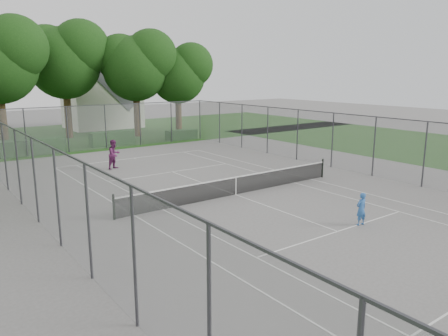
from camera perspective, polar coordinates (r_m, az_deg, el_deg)
ground at (r=21.86m, az=1.55°, el=-3.53°), size 120.00×120.00×0.00m
grass_far at (r=44.91m, az=-19.28°, el=4.00°), size 60.00×20.00×0.00m
court_markings at (r=21.86m, az=1.55°, el=-3.51°), size 11.03×23.83×0.01m
tennis_net at (r=21.73m, az=1.56°, el=-2.23°), size 12.87×0.10×1.10m
perimeter_fence at (r=21.44m, az=1.58°, el=1.13°), size 18.08×34.08×3.52m
tree_far_midleft at (r=43.22m, az=-20.05°, el=13.46°), size 7.46×6.81×10.72m
tree_far_midright at (r=42.56m, az=-11.40°, el=13.28°), size 6.93×6.33×9.97m
tree_far_right at (r=44.01m, az=-5.94°, el=12.43°), size 6.18×5.64×8.88m
hedge_left at (r=35.60m, az=-23.73°, el=2.56°), size 4.60×1.38×1.15m
hedge_mid at (r=37.96m, az=-14.40°, el=3.78°), size 3.68×1.05×1.16m
hedge_right at (r=40.29m, az=-5.57°, el=4.37°), size 2.86×1.05×0.86m
house at (r=50.40m, az=-15.68°, el=9.33°), size 7.44×5.77×9.26m
girl_player at (r=18.28m, az=17.48°, el=-5.12°), size 0.52×0.37×1.34m
woman_player at (r=28.43m, az=-14.14°, el=1.74°), size 1.11×1.01×1.86m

